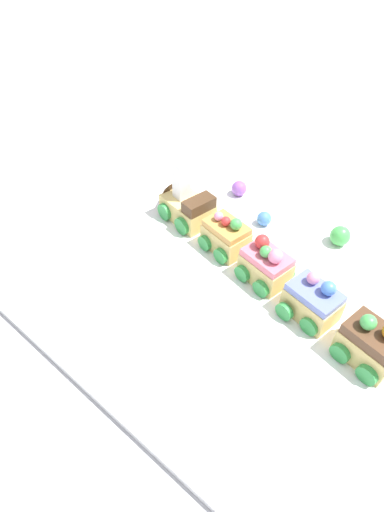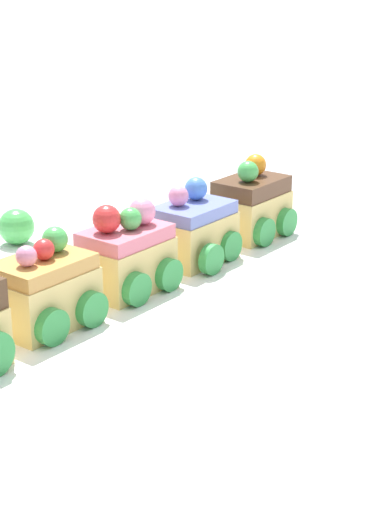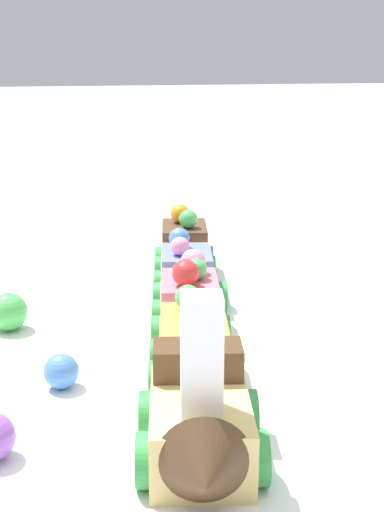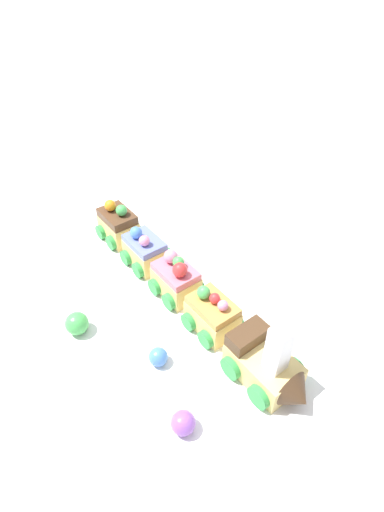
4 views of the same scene
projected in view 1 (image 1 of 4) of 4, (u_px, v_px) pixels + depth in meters
ground_plane at (228, 291)px, 0.58m from camera, size 10.00×10.00×0.00m
display_board at (228, 288)px, 0.58m from camera, size 0.70×0.47×0.01m
cake_train_locomotive at (184, 203)px, 0.67m from camera, size 0.12×0.08×0.10m
cake_car_caramel at (226, 236)px, 0.61m from camera, size 0.08×0.07×0.07m
cake_car_strawberry at (266, 265)px, 0.56m from camera, size 0.08×0.07×0.07m
cake_car_blueberry at (312, 302)px, 0.52m from camera, size 0.08×0.07×0.07m
cake_car_chocolate at (370, 345)px, 0.47m from camera, size 0.08×0.07×0.07m
gumball_green at (340, 236)px, 0.63m from camera, size 0.03×0.03×0.03m
gumball_blue at (264, 219)px, 0.66m from camera, size 0.02×0.02×0.02m
gumball_purple at (239, 188)px, 0.72m from camera, size 0.03×0.03×0.03m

